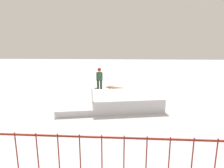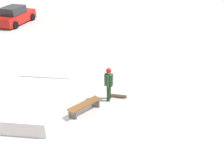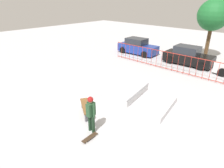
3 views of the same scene
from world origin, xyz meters
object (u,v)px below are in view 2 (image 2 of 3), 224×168
(skater, at_px, (109,82))
(parked_car_red, at_px, (15,16))
(skate_ramp, at_px, (35,98))
(skateboard, at_px, (119,96))
(park_bench, at_px, (84,106))

(skater, relative_size, parked_car_red, 0.42)
(skate_ramp, height_order, parked_car_red, parked_car_red)
(skater, distance_m, skateboard, 1.07)
(skater, bearing_deg, skate_ramp, -160.27)
(skateboard, bearing_deg, skater, -145.31)
(skateboard, bearing_deg, parked_car_red, 138.31)
(skate_ramp, bearing_deg, skater, -77.86)
(skater, height_order, park_bench, skater)
(skate_ramp, xyz_separation_m, skateboard, (1.64, -3.66, -0.24))
(park_bench, height_order, parked_car_red, parked_car_red)
(skate_ramp, height_order, skater, skater)
(park_bench, relative_size, parked_car_red, 0.38)
(skateboard, relative_size, park_bench, 0.52)
(skate_ramp, height_order, skateboard, skate_ramp)
(skateboard, height_order, parked_car_red, parked_car_red)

